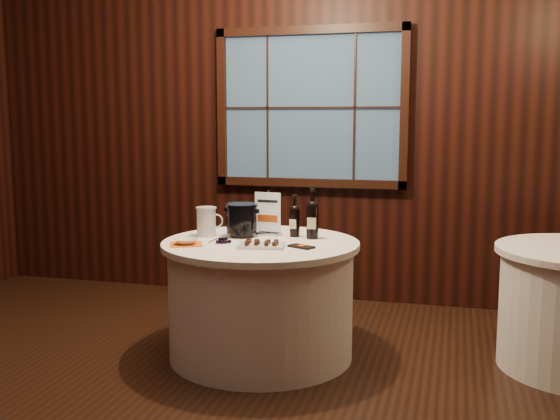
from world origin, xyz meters
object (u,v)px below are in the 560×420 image
(sign_stand, at_px, (268,220))
(port_bottle_left, at_px, (295,219))
(chocolate_box, at_px, (301,247))
(port_bottle_right, at_px, (312,217))
(cracker_bowl, at_px, (186,241))
(chocolate_plate, at_px, (262,244))
(glass_pitcher, at_px, (207,221))
(ice_bucket, at_px, (242,219))
(main_table, at_px, (261,299))
(grape_bunch, at_px, (223,241))

(sign_stand, distance_m, port_bottle_left, 0.19)
(chocolate_box, bearing_deg, sign_stand, 158.07)
(port_bottle_right, xyz_separation_m, cracker_bowl, (-0.72, -0.41, -0.12))
(sign_stand, height_order, cracker_bowl, sign_stand)
(sign_stand, xyz_separation_m, port_bottle_left, (0.19, -0.02, 0.02))
(sign_stand, xyz_separation_m, port_bottle_right, (0.32, -0.06, 0.04))
(port_bottle_right, relative_size, chocolate_box, 2.07)
(port_bottle_right, relative_size, chocolate_plate, 1.06)
(chocolate_box, distance_m, glass_pitcher, 0.75)
(port_bottle_right, xyz_separation_m, ice_bucket, (-0.47, -0.05, -0.03))
(chocolate_plate, xyz_separation_m, cracker_bowl, (-0.48, -0.05, 0.00))
(main_table, relative_size, glass_pitcher, 6.43)
(ice_bucket, bearing_deg, glass_pitcher, -168.61)
(port_bottle_left, relative_size, glass_pitcher, 1.42)
(grape_bunch, distance_m, glass_pitcher, 0.31)
(main_table, xyz_separation_m, chocolate_plate, (0.06, -0.18, 0.40))
(glass_pitcher, bearing_deg, ice_bucket, -7.30)
(chocolate_plate, relative_size, cracker_bowl, 2.26)
(chocolate_plate, xyz_separation_m, glass_pitcher, (-0.47, 0.26, 0.08))
(sign_stand, distance_m, grape_bunch, 0.43)
(ice_bucket, xyz_separation_m, glass_pitcher, (-0.23, -0.05, -0.02))
(grape_bunch, relative_size, glass_pitcher, 0.80)
(port_bottle_left, height_order, port_bottle_right, port_bottle_right)
(grape_bunch, xyz_separation_m, glass_pitcher, (-0.20, 0.22, 0.08))
(ice_bucket, relative_size, cracker_bowl, 1.60)
(chocolate_plate, distance_m, chocolate_box, 0.25)
(main_table, height_order, grape_bunch, grape_bunch)
(main_table, relative_size, port_bottle_left, 4.54)
(main_table, height_order, glass_pitcher, glass_pitcher)
(chocolate_box, bearing_deg, main_table, -176.62)
(port_bottle_left, bearing_deg, main_table, -118.20)
(chocolate_plate, bearing_deg, chocolate_box, 10.34)
(port_bottle_right, height_order, chocolate_box, port_bottle_right)
(port_bottle_left, bearing_deg, glass_pitcher, -157.00)
(main_table, distance_m, port_bottle_left, 0.58)
(port_bottle_right, bearing_deg, port_bottle_left, 158.58)
(main_table, xyz_separation_m, ice_bucket, (-0.17, 0.13, 0.50))
(main_table, xyz_separation_m, port_bottle_right, (0.30, 0.19, 0.53))
(main_table, distance_m, chocolate_box, 0.51)
(main_table, distance_m, port_bottle_right, 0.64)
(sign_stand, bearing_deg, cracker_bowl, -123.45)
(ice_bucket, height_order, glass_pitcher, ice_bucket)
(chocolate_plate, relative_size, grape_bunch, 1.98)
(ice_bucket, relative_size, chocolate_box, 1.38)
(chocolate_box, bearing_deg, grape_bunch, -152.05)
(glass_pitcher, bearing_deg, main_table, -30.33)
(sign_stand, bearing_deg, glass_pitcher, -150.53)
(port_bottle_left, relative_size, chocolate_plate, 0.89)
(port_bottle_left, xyz_separation_m, cracker_bowl, (-0.59, -0.45, -0.10))
(main_table, bearing_deg, cracker_bowl, -151.71)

